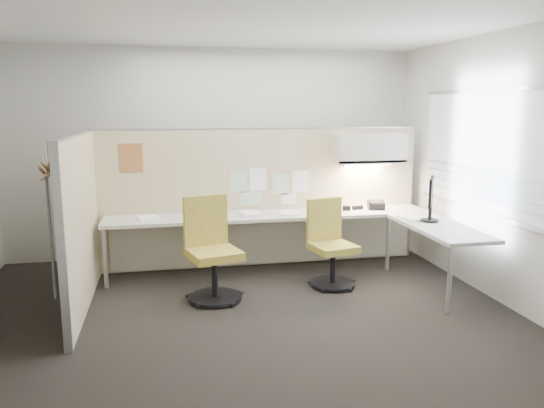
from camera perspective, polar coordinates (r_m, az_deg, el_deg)
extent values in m
cube|color=black|center=(5.42, -3.79, -11.60)|extent=(5.50, 4.50, 0.01)
cube|color=white|center=(5.09, -4.19, 19.20)|extent=(5.50, 4.50, 0.01)
cube|color=beige|center=(7.29, -6.35, 5.42)|extent=(5.50, 0.02, 2.80)
cube|color=beige|center=(2.88, 1.99, -2.09)|extent=(5.50, 0.02, 2.80)
cube|color=beige|center=(6.07, 22.73, 3.69)|extent=(0.02, 4.50, 2.80)
cube|color=#9AA7B2|center=(6.05, 22.64, 5.10)|extent=(0.01, 2.80, 1.30)
cube|color=beige|center=(6.79, -1.13, 0.66)|extent=(4.10, 0.06, 1.75)
cube|color=beige|center=(5.67, -19.83, -1.93)|extent=(0.06, 2.20, 1.75)
cube|color=beige|center=(6.52, -0.16, -1.24)|extent=(4.00, 0.60, 0.04)
cube|color=beige|center=(6.15, 17.58, -2.45)|extent=(0.60, 1.47, 0.04)
cube|color=beige|center=(6.86, -0.61, -3.78)|extent=(3.90, 0.02, 0.64)
cylinder|color=#A5A8AA|center=(6.27, -17.51, -5.62)|extent=(0.05, 0.05, 0.69)
cylinder|color=#A5A8AA|center=(5.55, 18.54, -7.79)|extent=(0.05, 0.05, 0.69)
cylinder|color=#A5A8AA|center=(6.80, 12.36, -4.15)|extent=(0.05, 0.05, 0.69)
cube|color=beige|center=(6.89, 10.35, 5.95)|extent=(0.90, 0.36, 0.38)
cube|color=#FFEABF|center=(6.91, 10.29, 4.21)|extent=(0.60, 0.06, 0.02)
cube|color=#8CBF8C|center=(6.68, -3.61, 2.42)|extent=(0.21, 0.00, 0.28)
cube|color=white|center=(6.72, -1.50, 2.65)|extent=(0.21, 0.00, 0.28)
cube|color=#8CBF8C|center=(6.78, 0.83, 2.13)|extent=(0.21, 0.00, 0.28)
cube|color=white|center=(6.84, 3.05, 2.44)|extent=(0.21, 0.00, 0.28)
cube|color=#8CBF8C|center=(6.74, -2.33, 0.61)|extent=(0.28, 0.00, 0.18)
cube|color=white|center=(6.84, 1.81, 0.58)|extent=(0.21, 0.00, 0.14)
cube|color=orange|center=(6.59, -14.95, 4.79)|extent=(0.28, 0.00, 0.35)
cylinder|color=black|center=(5.75, -6.15, -9.93)|extent=(0.57, 0.57, 0.03)
cylinder|color=black|center=(5.68, -6.19, -7.85)|extent=(0.07, 0.07, 0.44)
cube|color=#D8CB50|center=(5.60, -6.24, -5.39)|extent=(0.62, 0.62, 0.09)
cube|color=#D8CB50|center=(5.75, -7.15, -1.74)|extent=(0.48, 0.19, 0.55)
cylinder|color=black|center=(6.18, 6.52, -8.50)|extent=(0.51, 0.51, 0.03)
cylinder|color=black|center=(6.12, 6.56, -6.75)|extent=(0.06, 0.06, 0.40)
cube|color=#D8CB50|center=(6.05, 6.60, -4.69)|extent=(0.54, 0.54, 0.08)
cube|color=#D8CB50|center=(6.17, 5.63, -1.64)|extent=(0.44, 0.15, 0.50)
cylinder|color=black|center=(6.33, 16.60, -1.69)|extent=(0.20, 0.20, 0.02)
cylinder|color=black|center=(6.32, 16.64, -0.94)|extent=(0.04, 0.04, 0.18)
cube|color=black|center=(6.28, 16.75, 1.29)|extent=(0.27, 0.43, 0.32)
cube|color=black|center=(6.28, 16.75, 1.29)|extent=(0.23, 0.38, 0.28)
cube|color=black|center=(6.93, 11.13, -0.14)|extent=(0.23, 0.23, 0.12)
cylinder|color=black|center=(6.91, 10.38, 0.15)|extent=(0.07, 0.17, 0.04)
cube|color=black|center=(6.87, 9.20, -0.39)|extent=(0.14, 0.06, 0.05)
cube|color=black|center=(6.79, 8.03, -0.44)|extent=(0.12, 0.09, 0.06)
cube|color=silver|center=(4.57, -22.27, 6.51)|extent=(0.14, 0.02, 0.02)
cylinder|color=silver|center=(4.59, -23.05, 5.40)|extent=(0.02, 0.02, 0.14)
cube|color=#AD7F4C|center=(4.60, -22.94, 3.79)|extent=(0.02, 0.40, 0.12)
cube|color=#AD7F4C|center=(4.64, -23.20, 3.32)|extent=(0.02, 0.40, 0.12)
cube|color=#91919A|center=(4.65, -22.67, -3.45)|extent=(0.01, 0.07, 1.01)
cube|color=white|center=(6.35, -13.18, -1.52)|extent=(0.29, 0.35, 0.03)
cube|color=white|center=(6.44, -8.04, -1.21)|extent=(0.25, 0.31, 0.02)
cube|color=white|center=(6.42, -2.34, -1.06)|extent=(0.28, 0.34, 0.04)
cube|color=white|center=(6.53, 1.84, -0.96)|extent=(0.24, 0.30, 0.02)
cube|color=white|center=(6.66, 5.72, -0.74)|extent=(0.30, 0.35, 0.03)
cube|color=white|center=(6.43, 14.80, -1.46)|extent=(0.30, 0.35, 0.02)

